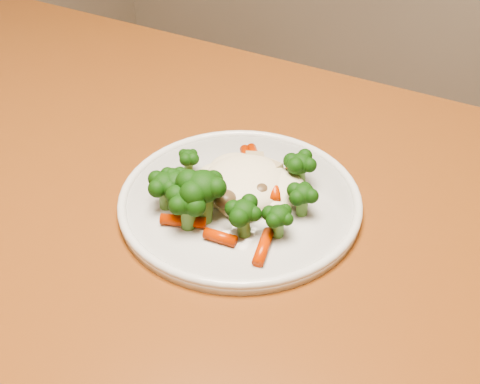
% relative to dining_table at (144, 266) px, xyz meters
% --- Properties ---
extents(dining_table, '(1.24, 0.84, 0.75)m').
position_rel_dining_table_xyz_m(dining_table, '(0.00, 0.00, 0.00)').
color(dining_table, brown).
rests_on(dining_table, ground).
extents(plate, '(0.27, 0.27, 0.01)m').
position_rel_dining_table_xyz_m(plate, '(0.10, 0.06, 0.10)').
color(plate, silver).
rests_on(plate, dining_table).
extents(meal, '(0.18, 0.18, 0.06)m').
position_rel_dining_table_xyz_m(meal, '(0.10, 0.05, 0.13)').
color(meal, '#FFF0CB').
rests_on(meal, plate).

